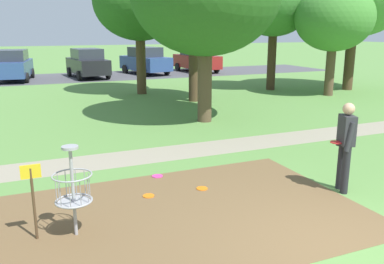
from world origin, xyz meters
TOP-DOWN VIEW (x-y plane):
  - ground_plane at (0.00, 0.00)m, footprint 160.00×160.00m
  - dirt_tee_pad at (-1.70, 2.08)m, footprint 6.15×4.06m
  - disc_golf_basket at (-3.45, 2.08)m, footprint 0.98×0.58m
  - player_foreground_watching at (1.52, 1.85)m, footprint 0.44×0.50m
  - frisbee_mid_grass at (-1.47, 3.98)m, footprint 0.23×0.23m
  - frisbee_far_right at (-1.95, 3.04)m, footprint 0.21×0.21m
  - frisbee_scattered_a at (-0.89, 2.98)m, footprint 0.22×0.22m
  - tree_mid_left at (9.41, 11.27)m, footprint 3.52×3.52m
  - tree_mid_center at (2.95, 12.27)m, footprint 3.75×3.75m
  - tree_mid_right at (7.96, 13.91)m, footprint 3.75×3.75m
  - tree_far_left at (1.49, 15.21)m, footprint 4.24×4.24m
  - parking_lot_strip at (0.00, 23.66)m, footprint 36.00×6.00m
  - parked_car_leftmost at (-4.15, 23.19)m, footprint 2.46×4.43m
  - parked_car_center_left at (0.23, 23.08)m, footprint 2.30×4.36m
  - parked_car_center_right at (4.27, 23.73)m, footprint 2.76×4.51m
  - parked_car_rightmost at (8.16, 23.79)m, footprint 2.29×4.36m
  - gravel_path at (0.00, 5.47)m, footprint 40.00×1.21m

SIDE VIEW (x-z plane):
  - ground_plane at x=0.00m, z-range 0.00..0.00m
  - gravel_path at x=0.00m, z-range 0.00..0.00m
  - parking_lot_strip at x=0.00m, z-range 0.00..0.01m
  - dirt_tee_pad at x=-1.70m, z-range 0.00..0.01m
  - frisbee_mid_grass at x=-1.47m, z-range 0.00..0.02m
  - frisbee_far_right at x=-1.95m, z-range 0.00..0.02m
  - frisbee_scattered_a at x=-0.89m, z-range 0.00..0.02m
  - disc_golf_basket at x=-3.45m, z-range 0.06..1.45m
  - parked_car_leftmost at x=-4.15m, z-range 0.00..1.84m
  - parked_car_center_left at x=0.23m, z-range 0.00..1.84m
  - parked_car_center_right at x=4.27m, z-range 0.00..1.84m
  - parked_car_rightmost at x=8.16m, z-range 0.00..1.84m
  - player_foreground_watching at x=1.52m, z-range 0.11..1.82m
  - tree_mid_left at x=9.41m, z-range 0.99..6.01m
  - tree_mid_center at x=2.95m, z-range 1.26..7.03m
  - tree_mid_right at x=7.96m, z-range 1.30..7.15m
  - tree_far_left at x=1.49m, z-range 1.22..7.31m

